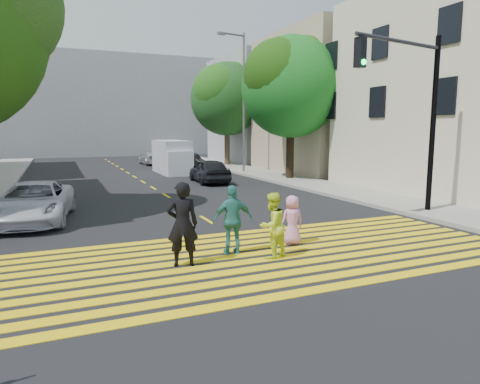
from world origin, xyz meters
TOP-DOWN VIEW (x-y plane):
  - ground at (0.00, 0.00)m, footprint 120.00×120.00m
  - sidewalk_right at (8.50, 15.00)m, footprint 3.00×60.00m
  - crosswalk at (0.00, 1.28)m, footprint 13.40×5.30m
  - lane_line at (0.00, 22.50)m, footprint 0.12×34.40m
  - building_right_cream at (15.00, 8.00)m, footprint 10.00×10.00m
  - building_right_tan at (15.00, 19.00)m, footprint 10.00×10.00m
  - building_right_grey at (15.00, 30.00)m, footprint 10.00×10.00m
  - backdrop_block at (0.00, 48.00)m, footprint 30.00×8.00m
  - tree_right_near at (8.76, 15.35)m, footprint 7.24×6.94m
  - tree_right_far at (8.91, 26.52)m, footprint 8.03×7.99m
  - pedestrian_man at (-2.16, 1.36)m, footprint 0.81×0.61m
  - pedestrian_woman at (0.04, 1.09)m, footprint 0.97×0.87m
  - pedestrian_child at (1.13, 1.99)m, footprint 0.68×0.45m
  - pedestrian_extra at (-0.73, 1.76)m, footprint 1.09×0.56m
  - white_sedan at (-5.56, 8.04)m, footprint 2.91×5.19m
  - dark_car_near at (3.60, 16.03)m, footprint 1.98×4.36m
  - silver_car at (3.11, 30.75)m, footprint 1.78×4.19m
  - dark_car_parked at (4.86, 24.46)m, footprint 1.81×4.03m
  - white_van at (2.95, 22.29)m, footprint 1.93×5.04m
  - traffic_signal at (6.92, 3.56)m, footprint 4.38×1.12m
  - street_lamp at (7.51, 20.25)m, footprint 2.22×0.59m

SIDE VIEW (x-z plane):
  - ground at x=0.00m, z-range 0.00..0.00m
  - lane_line at x=0.00m, z-range 0.00..0.01m
  - crosswalk at x=0.00m, z-range 0.00..0.01m
  - sidewalk_right at x=8.50m, z-range 0.00..0.15m
  - silver_car at x=3.11m, z-range 0.00..1.21m
  - dark_car_parked at x=4.86m, z-range 0.00..1.28m
  - white_sedan at x=-5.56m, z-range 0.00..1.37m
  - pedestrian_child at x=1.13m, z-range 0.00..1.38m
  - dark_car_near at x=3.60m, z-range 0.00..1.45m
  - pedestrian_woman at x=0.04m, z-range 0.00..1.64m
  - pedestrian_extra at x=-0.73m, z-range 0.00..1.78m
  - pedestrian_man at x=-2.16m, z-range 0.00..1.99m
  - white_van at x=2.95m, z-range -0.06..2.31m
  - traffic_signal at x=6.92m, z-range 0.96..7.45m
  - building_right_cream at x=15.00m, z-range 0.00..10.00m
  - building_right_tan at x=15.00m, z-range 0.00..10.00m
  - building_right_grey at x=15.00m, z-range 0.00..10.00m
  - street_lamp at x=7.51m, z-range 0.73..10.55m
  - backdrop_block at x=0.00m, z-range 0.00..12.00m
  - tree_right_far at x=8.91m, z-range 1.57..10.53m
  - tree_right_near at x=8.76m, z-range 1.58..10.53m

